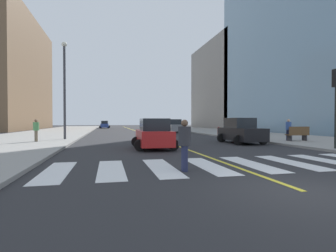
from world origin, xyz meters
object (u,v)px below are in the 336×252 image
car_blue_third (105,125)px  pedestrian_walking_west (36,129)px  pedestrian_crossing (185,143)px  car_black_second (241,131)px  traffic_light_near_corner (336,93)px  pedestrian_waiting_east (289,129)px  car_red_nearest (154,135)px  fire_hydrant (219,131)px  street_lamp (64,82)px  car_gray_fourth (174,126)px  park_bench (298,134)px

car_blue_third → pedestrian_walking_west: (-4.49, -43.17, 0.25)m
pedestrian_crossing → car_black_second: bearing=-30.4°
traffic_light_near_corner → pedestrian_waiting_east: 6.41m
car_blue_third → pedestrian_walking_west: pedestrian_walking_west is taller
car_red_nearest → traffic_light_near_corner: size_ratio=0.94×
pedestrian_walking_west → pedestrian_waiting_east: bearing=54.6°
pedestrian_walking_west → fire_hydrant: pedestrian_walking_west is taller
pedestrian_waiting_east → street_lamp: street_lamp is taller
pedestrian_crossing → car_gray_fourth: bearing=-7.2°
park_bench → pedestrian_waiting_east: size_ratio=1.06×
car_red_nearest → fire_hydrant: (9.80, 12.67, -0.29)m
park_bench → traffic_light_near_corner: bearing=160.5°
car_black_second → pedestrian_walking_west: car_black_second is taller
fire_hydrant → car_blue_third: bearing=110.3°
pedestrian_crossing → street_lamp: 17.17m
pedestrian_crossing → street_lamp: bearing=28.1°
car_red_nearest → car_blue_third: (-3.57, 48.88, -0.03)m
fire_hydrant → street_lamp: street_lamp is taller
car_black_second → car_gray_fourth: (-0.26, 19.79, 0.02)m
car_red_nearest → street_lamp: size_ratio=0.50×
traffic_light_near_corner → pedestrian_crossing: traffic_light_near_corner is taller
car_black_second → traffic_light_near_corner: (2.57, -6.13, 2.39)m
car_red_nearest → fire_hydrant: bearing=53.6°
car_black_second → traffic_light_near_corner: bearing=111.9°
pedestrian_walking_west → fire_hydrant: (17.86, 6.96, -0.50)m
car_blue_third → pedestrian_waiting_east: bearing=-71.2°
car_black_second → park_bench: size_ratio=2.43×
traffic_light_near_corner → fire_hydrant: bearing=-90.1°
car_red_nearest → car_black_second: (7.21, 2.54, 0.04)m
park_bench → street_lamp: bearing=71.3°
car_gray_fourth → pedestrian_crossing: size_ratio=2.54×
pedestrian_crossing → fire_hydrant: pedestrian_crossing is taller
car_black_second → pedestrian_crossing: (-7.41, -9.93, 0.06)m
pedestrian_waiting_east → park_bench: bearing=34.8°
car_gray_fourth → street_lamp: bearing=46.3°
traffic_light_near_corner → street_lamp: 20.02m
street_lamp → car_red_nearest: bearing=-51.9°
car_blue_third → park_bench: size_ratio=2.23×
car_gray_fourth → park_bench: (4.80, -20.42, -0.23)m
car_gray_fourth → pedestrian_waiting_east: 20.51m
car_red_nearest → pedestrian_walking_west: car_red_nearest is taller
car_red_nearest → traffic_light_near_corner: bearing=-18.8°
fire_hydrant → park_bench: bearing=-79.7°
park_bench → car_gray_fourth: bearing=13.4°
car_gray_fourth → street_lamp: street_lamp is taller
car_black_second → car_gray_fourth: size_ratio=0.99×
traffic_light_near_corner → park_bench: traffic_light_near_corner is taller
traffic_light_near_corner → pedestrian_walking_west: 20.24m
traffic_light_near_corner → car_black_second: bearing=-67.2°
park_bench → pedestrian_waiting_east: (-0.56, 0.36, 0.40)m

